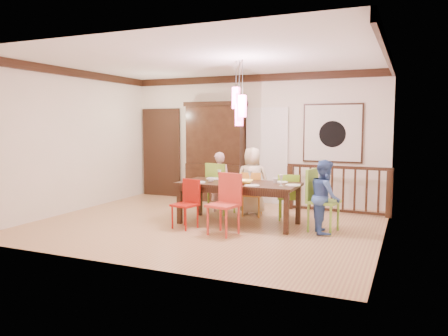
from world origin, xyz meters
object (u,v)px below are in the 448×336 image
at_px(chair_end_right, 324,196).
at_px(dining_table, 239,187).
at_px(chair_far_left, 221,185).
at_px(balustrade, 338,188).
at_px(china_hutch, 216,152).
at_px(person_far_left, 219,182).
at_px(person_end_right, 325,196).
at_px(person_far_mid, 252,181).

bearing_deg(chair_end_right, dining_table, 100.53).
bearing_deg(chair_far_left, balustrade, -143.46).
height_order(dining_table, chair_far_left, chair_far_left).
bearing_deg(china_hutch, dining_table, -55.92).
height_order(chair_end_right, person_far_left, person_far_left).
bearing_deg(person_end_right, person_far_mid, 39.67).
xyz_separation_m(dining_table, person_far_left, (-0.78, 0.89, -0.05)).
bearing_deg(chair_far_left, dining_table, 144.22).
xyz_separation_m(china_hutch, person_end_right, (2.92, -2.09, -0.55)).
height_order(person_far_left, person_far_mid, person_far_mid).
relative_size(china_hutch, person_far_left, 1.87).
distance_m(dining_table, balustrade, 2.26).
height_order(chair_far_left, balustrade, chair_far_left).
bearing_deg(chair_end_right, balustrade, 10.20).
height_order(chair_end_right, person_end_right, person_end_right).
relative_size(balustrade, person_far_left, 1.71).
xyz_separation_m(chair_far_left, person_far_mid, (0.59, 0.18, 0.08)).
bearing_deg(person_far_mid, balustrade, -172.39).
bearing_deg(balustrade, person_far_left, -157.08).
relative_size(dining_table, chair_far_left, 2.09).
bearing_deg(person_far_mid, person_far_left, -18.51).
bearing_deg(person_end_right, china_hutch, 34.79).
xyz_separation_m(dining_table, balustrade, (1.47, 1.70, -0.17)).
xyz_separation_m(dining_table, china_hutch, (-1.38, 2.05, 0.49)).
xyz_separation_m(chair_end_right, person_far_mid, (-1.57, 0.87, 0.07)).
distance_m(dining_table, person_far_mid, 0.91).
distance_m(balustrade, person_far_mid, 1.74).
relative_size(chair_end_right, person_far_left, 0.85).
bearing_deg(chair_end_right, person_far_mid, 70.16).
bearing_deg(dining_table, person_end_right, -1.89).
distance_m(china_hutch, person_end_right, 3.64).
bearing_deg(balustrade, person_far_mid, -149.56).
bearing_deg(balustrade, dining_table, -127.69).
bearing_deg(person_far_left, person_end_right, 140.69).
height_order(chair_end_right, person_far_mid, person_far_mid).
xyz_separation_m(person_far_left, person_end_right, (2.32, -0.94, -0.01)).
xyz_separation_m(china_hutch, person_far_left, (0.60, -1.15, -0.54)).
bearing_deg(person_far_mid, china_hutch, -60.53).
height_order(dining_table, balustrade, balustrade).
bearing_deg(china_hutch, person_far_left, -62.35).
height_order(dining_table, person_far_left, person_far_left).
bearing_deg(person_far_left, china_hutch, -79.53).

